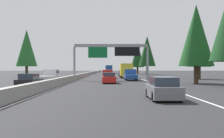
% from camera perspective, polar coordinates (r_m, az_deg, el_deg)
% --- Properties ---
extents(ground_plane, '(320.00, 320.00, 0.00)m').
position_cam_1_polar(ground_plane, '(63.48, -5.55, -1.66)').
color(ground_plane, '#262628').
extents(median_barrier, '(180.00, 0.56, 0.90)m').
position_cam_1_polar(median_barrier, '(83.42, -4.52, -0.91)').
color(median_barrier, gray).
rests_on(median_barrier, ground).
extents(shoulder_stripe_right, '(160.00, 0.16, 0.01)m').
position_cam_1_polar(shoulder_stripe_right, '(73.45, 4.15, -1.40)').
color(shoulder_stripe_right, silver).
rests_on(shoulder_stripe_right, ground).
extents(shoulder_stripe_median, '(160.00, 0.16, 0.01)m').
position_cam_1_polar(shoulder_stripe_median, '(73.42, -4.65, -1.41)').
color(shoulder_stripe_median, silver).
rests_on(shoulder_stripe_median, ground).
extents(sign_gantry_overhead, '(0.50, 12.68, 6.08)m').
position_cam_1_polar(sign_gantry_overhead, '(46.28, 0.01, 3.65)').
color(sign_gantry_overhead, gray).
rests_on(sign_gantry_overhead, ground).
extents(sedan_far_center, '(4.40, 1.80, 1.47)m').
position_cam_1_polar(sedan_far_center, '(18.34, 10.46, -4.07)').
color(sedan_far_center, slate).
rests_on(sedan_far_center, ground).
extents(pickup_distant_a, '(5.60, 2.00, 1.86)m').
position_cam_1_polar(pickup_distant_a, '(47.17, 3.84, -1.19)').
color(pickup_distant_a, '#1E4793').
rests_on(pickup_distant_a, ground).
extents(box_truck_near_right, '(8.50, 2.40, 2.95)m').
position_cam_1_polar(box_truck_near_right, '(57.57, 2.88, -0.24)').
color(box_truck_near_right, gold).
rests_on(box_truck_near_right, ground).
extents(bus_mid_left, '(11.50, 2.55, 3.10)m').
position_cam_1_polar(bus_mid_left, '(106.62, -0.62, 0.01)').
color(bus_mid_left, '#1E4793').
rests_on(bus_mid_left, ground).
extents(minivan_mid_right, '(5.00, 1.95, 1.69)m').
position_cam_1_polar(minivan_mid_right, '(55.93, -0.89, -0.93)').
color(minivan_mid_right, red).
rests_on(minivan_mid_right, ground).
extents(sedan_far_right, '(4.40, 1.80, 1.47)m').
position_cam_1_polar(sedan_far_right, '(74.19, 2.04, -0.87)').
color(sedan_far_right, '#1E4793').
rests_on(sedan_far_right, ground).
extents(sedan_far_left, '(4.40, 1.80, 1.47)m').
position_cam_1_polar(sedan_far_left, '(86.77, -0.71, -0.71)').
color(sedan_far_left, red).
rests_on(sedan_far_left, ground).
extents(sedan_distant_b, '(4.40, 1.80, 1.47)m').
position_cam_1_polar(sedan_distant_b, '(37.32, -0.58, -1.90)').
color(sedan_distant_b, red).
rests_on(sedan_distant_b, ground).
extents(oncoming_near, '(4.40, 1.80, 1.47)m').
position_cam_1_polar(oncoming_near, '(29.95, -16.72, -2.42)').
color(oncoming_near, black).
rests_on(oncoming_near, ground).
extents(oncoming_far, '(5.60, 2.00, 1.86)m').
position_cam_1_polar(oncoming_far, '(40.56, -12.63, -1.41)').
color(oncoming_far, silver).
rests_on(oncoming_far, ground).
extents(conifer_right_near, '(4.63, 4.63, 10.53)m').
position_cam_1_polar(conifer_right_near, '(38.48, 17.02, 6.67)').
color(conifer_right_near, '#4C3823').
rests_on(conifer_right_near, ground).
extents(conifer_right_mid, '(4.60, 4.60, 10.46)m').
position_cam_1_polar(conifer_right_mid, '(53.67, 17.58, 4.79)').
color(conifer_right_mid, '#4C3823').
rests_on(conifer_right_mid, ground).
extents(conifer_right_far, '(5.36, 5.36, 12.18)m').
position_cam_1_polar(conifer_right_far, '(87.53, 7.27, 3.70)').
color(conifer_right_far, '#4C3823').
rests_on(conifer_right_far, ground).
extents(conifer_right_distant, '(4.81, 4.81, 10.94)m').
position_cam_1_polar(conifer_right_distant, '(98.22, 5.32, 2.87)').
color(conifer_right_distant, '#4C3823').
rests_on(conifer_right_distant, ground).
extents(conifer_left_mid, '(4.94, 4.94, 11.23)m').
position_cam_1_polar(conifer_left_mid, '(68.46, -17.25, 4.18)').
color(conifer_left_mid, '#4C3823').
rests_on(conifer_left_mid, ground).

